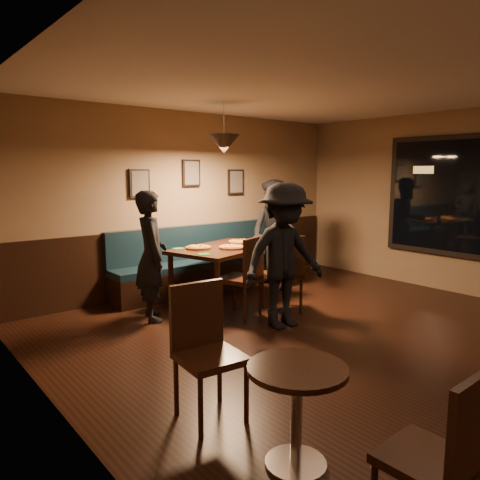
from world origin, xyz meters
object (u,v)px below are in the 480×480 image
at_px(tabasco_bottle, 257,240).
at_px(chair_near_left, 239,277).
at_px(cafe_chair_far, 210,354).
at_px(booth_bench, 202,259).
at_px(cafe_chair_near, 428,456).
at_px(diner_front, 284,256).
at_px(cafe_table, 297,417).
at_px(chair_near_right, 281,273).
at_px(diner_left, 151,256).
at_px(dining_table, 225,275).
at_px(diner_right, 274,235).
at_px(soda_glass, 273,240).

bearing_deg(tabasco_bottle, chair_near_left, -145.02).
bearing_deg(cafe_chair_far, booth_bench, -117.97).
relative_size(tabasco_bottle, cafe_chair_near, 0.11).
xyz_separation_m(diner_front, cafe_chair_near, (-1.78, -2.82, -0.39)).
relative_size(diner_front, cafe_table, 2.61).
distance_m(chair_near_right, tabasco_bottle, 0.82).
bearing_deg(chair_near_left, diner_left, 126.32).
relative_size(diner_left, diner_front, 0.94).
bearing_deg(diner_front, booth_bench, 90.08).
bearing_deg(dining_table, chair_near_left, -126.48).
bearing_deg(diner_front, dining_table, 92.31).
xyz_separation_m(diner_left, tabasco_bottle, (1.72, -0.06, 0.04)).
bearing_deg(tabasco_bottle, cafe_table, -127.73).
relative_size(dining_table, diner_left, 0.92).
height_order(booth_bench, cafe_table, booth_bench).
bearing_deg(chair_near_right, cafe_chair_near, -103.28).
bearing_deg(chair_near_right, booth_bench, 118.39).
relative_size(booth_bench, cafe_chair_near, 3.14).
bearing_deg(cafe_chair_near, booth_bench, 66.53).
relative_size(diner_right, soda_glass, 11.08).
bearing_deg(booth_bench, cafe_table, -116.91).
bearing_deg(soda_glass, tabasco_bottle, 115.94).
bearing_deg(cafe_chair_near, diner_left, 79.25).
distance_m(booth_bench, cafe_chair_near, 5.27).
height_order(booth_bench, soda_glass, booth_bench).
bearing_deg(soda_glass, diner_left, 171.48).
height_order(tabasco_bottle, cafe_chair_far, cafe_chair_far).
bearing_deg(dining_table, tabasco_bottle, -24.48).
bearing_deg(cafe_table, diner_right, 48.42).
bearing_deg(soda_glass, diner_right, 44.28).
bearing_deg(soda_glass, cafe_chair_far, -140.91).
distance_m(tabasco_bottle, cafe_chair_far, 3.50).
bearing_deg(booth_bench, chair_near_left, -105.26).
relative_size(diner_left, cafe_table, 2.45).
bearing_deg(chair_near_left, soda_glass, 0.76).
distance_m(diner_right, diner_front, 1.89).
relative_size(dining_table, tabasco_bottle, 13.90).
relative_size(dining_table, chair_near_right, 1.45).
xyz_separation_m(chair_near_left, soda_glass, (0.90, 0.34, 0.36)).
relative_size(diner_left, soda_glass, 10.40).
xyz_separation_m(diner_left, cafe_chair_near, (-0.68, -4.08, -0.34)).
bearing_deg(diner_right, chair_near_left, -63.99).
height_order(chair_near_right, soda_glass, chair_near_right).
bearing_deg(cafe_chair_far, dining_table, -123.62).
bearing_deg(chair_near_right, diner_left, 173.57).
bearing_deg(cafe_chair_near, chair_near_right, 54.98).
xyz_separation_m(dining_table, diner_front, (-0.08, -1.29, 0.47)).
xyz_separation_m(soda_glass, tabasco_bottle, (-0.10, 0.22, -0.02)).
distance_m(cafe_table, cafe_chair_far, 0.83).
height_order(chair_near_left, chair_near_right, chair_near_left).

